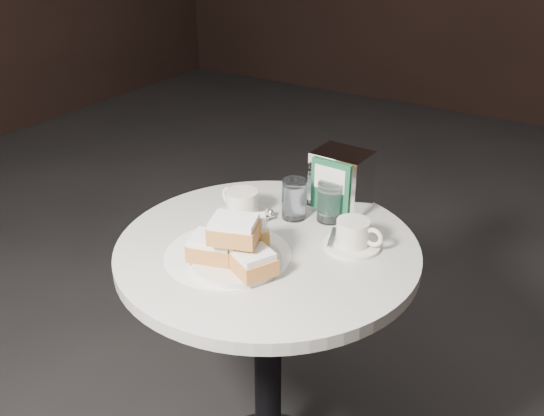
{
  "coord_description": "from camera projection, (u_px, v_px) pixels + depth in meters",
  "views": [
    {
      "loc": [
        0.65,
        -1.01,
        1.46
      ],
      "look_at": [
        0.0,
        0.02,
        0.83
      ],
      "focal_mm": 40.0,
      "sensor_mm": 36.0,
      "label": 1
    }
  ],
  "objects": [
    {
      "name": "coffee_cup_right",
      "position": [
        353.0,
        236.0,
        1.37
      ],
      "size": [
        0.14,
        0.14,
        0.07
      ],
      "rotation": [
        0.0,
        0.0,
        0.06
      ],
      "color": "white",
      "rests_on": "cafe_table"
    },
    {
      "name": "coffee_cup_left",
      "position": [
        242.0,
        206.0,
        1.5
      ],
      "size": [
        0.16,
        0.16,
        0.07
      ],
      "rotation": [
        0.0,
        0.0,
        -0.25
      ],
      "color": "beige",
      "rests_on": "cafe_table"
    },
    {
      "name": "sugar_spill",
      "position": [
        228.0,
        254.0,
        1.35
      ],
      "size": [
        0.33,
        0.33,
        0.0
      ],
      "primitive_type": "cylinder",
      "rotation": [
        0.0,
        0.0,
        0.18
      ],
      "color": "white",
      "rests_on": "cafe_table"
    },
    {
      "name": "napkin_dispenser",
      "position": [
        341.0,
        181.0,
        1.52
      ],
      "size": [
        0.14,
        0.12,
        0.16
      ],
      "rotation": [
        0.0,
        0.0,
        -0.05
      ],
      "color": "white",
      "rests_on": "cafe_table"
    },
    {
      "name": "beignet_plate",
      "position": [
        236.0,
        247.0,
        1.29
      ],
      "size": [
        0.22,
        0.2,
        0.13
      ],
      "rotation": [
        0.0,
        0.0,
        -0.03
      ],
      "color": "silver",
      "rests_on": "cafe_table"
    },
    {
      "name": "cafe_table",
      "position": [
        268.0,
        314.0,
        1.49
      ],
      "size": [
        0.7,
        0.7,
        0.74
      ],
      "color": "black",
      "rests_on": "ground"
    },
    {
      "name": "water_glass_right",
      "position": [
        330.0,
        202.0,
        1.48
      ],
      "size": [
        0.07,
        0.07,
        0.1
      ],
      "rotation": [
        0.0,
        0.0,
        0.24
      ],
      "color": "white",
      "rests_on": "cafe_table"
    },
    {
      "name": "water_glass_left",
      "position": [
        294.0,
        200.0,
        1.49
      ],
      "size": [
        0.08,
        0.08,
        0.1
      ],
      "rotation": [
        0.0,
        0.0,
        0.3
      ],
      "color": "white",
      "rests_on": "cafe_table"
    }
  ]
}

